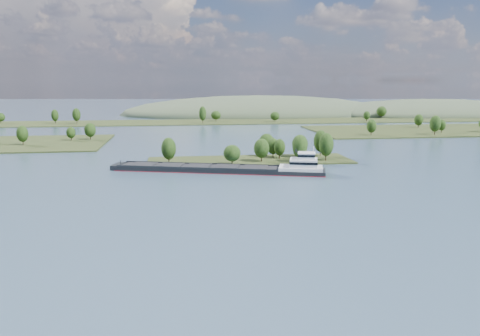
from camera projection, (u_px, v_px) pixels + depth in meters
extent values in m
plane|color=#324856|center=(275.00, 188.00, 172.50)|extent=(1800.00, 1800.00, 0.00)
cube|color=#273116|center=(250.00, 161.00, 230.94)|extent=(100.00, 30.00, 1.20)
cylinder|color=black|center=(300.00, 158.00, 223.95)|extent=(0.50, 0.50, 4.18)
ellipsoid|color=black|center=(300.00, 147.00, 222.97)|extent=(7.23, 7.23, 10.75)
cylinder|color=black|center=(266.00, 152.00, 242.34)|extent=(0.50, 0.50, 3.80)
ellipsoid|color=black|center=(267.00, 143.00, 241.45)|extent=(8.24, 8.24, 9.77)
cylinder|color=black|center=(261.00, 158.00, 225.26)|extent=(0.50, 0.50, 3.64)
ellipsoid|color=black|center=(262.00, 148.00, 224.40)|extent=(7.60, 7.60, 9.36)
cylinder|color=black|center=(273.00, 154.00, 237.52)|extent=(0.50, 0.50, 3.22)
ellipsoid|color=black|center=(273.00, 146.00, 236.77)|extent=(6.26, 6.26, 8.28)
cylinder|color=black|center=(232.00, 161.00, 217.16)|extent=(0.50, 0.50, 3.03)
ellipsoid|color=black|center=(232.00, 153.00, 216.45)|extent=(8.11, 8.11, 7.80)
cylinder|color=black|center=(169.00, 159.00, 219.08)|extent=(0.50, 0.50, 4.08)
ellipsoid|color=black|center=(169.00, 149.00, 218.12)|extent=(6.92, 6.92, 10.50)
cylinder|color=black|center=(279.00, 155.00, 233.97)|extent=(0.50, 0.50, 3.25)
ellipsoid|color=black|center=(280.00, 147.00, 233.21)|extent=(5.80, 5.80, 8.35)
cylinder|color=black|center=(320.00, 152.00, 241.39)|extent=(0.50, 0.50, 4.42)
ellipsoid|color=black|center=(321.00, 141.00, 240.35)|extent=(7.18, 7.18, 11.36)
cylinder|color=black|center=(326.00, 156.00, 228.08)|extent=(0.50, 0.50, 4.45)
ellipsoid|color=black|center=(326.00, 145.00, 227.03)|extent=(7.20, 7.20, 11.44)
cylinder|color=black|center=(300.00, 153.00, 239.61)|extent=(0.50, 0.50, 3.71)
ellipsoid|color=black|center=(300.00, 144.00, 238.73)|extent=(8.20, 8.20, 9.55)
cylinder|color=black|center=(90.00, 137.00, 307.02)|extent=(0.50, 0.50, 3.62)
ellipsoid|color=black|center=(90.00, 130.00, 306.17)|extent=(7.51, 7.51, 9.31)
cylinder|color=black|center=(71.00, 138.00, 302.94)|extent=(0.50, 0.50, 2.88)
ellipsoid|color=black|center=(71.00, 133.00, 302.26)|extent=(5.91, 5.91, 7.42)
cylinder|color=black|center=(23.00, 142.00, 281.28)|extent=(0.50, 0.50, 3.86)
ellipsoid|color=black|center=(22.00, 134.00, 280.38)|extent=(6.81, 6.81, 9.93)
cylinder|color=black|center=(371.00, 133.00, 331.86)|extent=(0.50, 0.50, 3.70)
ellipsoid|color=black|center=(372.00, 126.00, 330.99)|extent=(6.90, 6.90, 9.51)
cylinder|color=black|center=(435.00, 132.00, 333.38)|extent=(0.50, 0.50, 4.59)
ellipsoid|color=black|center=(435.00, 124.00, 332.31)|extent=(7.87, 7.87, 11.79)
cylinder|color=black|center=(441.00, 131.00, 347.95)|extent=(0.50, 0.50, 3.20)
ellipsoid|color=black|center=(442.00, 125.00, 347.19)|extent=(5.86, 5.86, 8.23)
cylinder|color=black|center=(418.00, 126.00, 384.06)|extent=(0.50, 0.50, 3.67)
ellipsoid|color=black|center=(419.00, 120.00, 383.20)|extent=(7.21, 7.21, 9.44)
cube|color=#273116|center=(214.00, 122.00, 445.22)|extent=(900.00, 60.00, 1.20)
cylinder|color=black|center=(55.00, 121.00, 423.99)|extent=(0.50, 0.50, 4.18)
ellipsoid|color=black|center=(55.00, 115.00, 423.01)|extent=(6.50, 6.50, 10.74)
cylinder|color=black|center=(367.00, 120.00, 446.46)|extent=(0.50, 0.50, 3.23)
ellipsoid|color=black|center=(367.00, 115.00, 445.70)|extent=(6.31, 6.31, 8.30)
cylinder|color=black|center=(216.00, 119.00, 447.86)|extent=(0.50, 0.50, 3.30)
ellipsoid|color=black|center=(216.00, 115.00, 447.08)|extent=(9.52, 9.52, 8.48)
cylinder|color=black|center=(381.00, 116.00, 483.84)|extent=(0.50, 0.50, 4.05)
ellipsoid|color=black|center=(382.00, 111.00, 482.88)|extent=(10.14, 10.14, 10.42)
cylinder|color=black|center=(1.00, 122.00, 425.26)|extent=(0.50, 0.50, 3.15)
ellipsoid|color=black|center=(0.00, 117.00, 424.52)|extent=(8.09, 8.09, 8.10)
cylinder|color=black|center=(77.00, 121.00, 423.38)|extent=(0.50, 0.50, 4.56)
ellipsoid|color=black|center=(76.00, 115.00, 422.31)|extent=(7.41, 7.41, 11.73)
cylinder|color=black|center=(275.00, 120.00, 440.84)|extent=(0.50, 0.50, 3.15)
ellipsoid|color=black|center=(275.00, 116.00, 440.10)|extent=(8.92, 8.92, 8.10)
cylinder|color=black|center=(203.00, 121.00, 424.97)|extent=(0.50, 0.50, 5.10)
ellipsoid|color=black|center=(203.00, 113.00, 423.77)|extent=(6.62, 6.62, 13.12)
ellipsoid|color=#3A4831|center=(431.00, 114.00, 547.60)|extent=(260.00, 140.00, 36.00)
ellipsoid|color=#3A4831|center=(258.00, 114.00, 550.51)|extent=(320.00, 160.00, 44.00)
cube|color=black|center=(219.00, 170.00, 203.89)|extent=(90.94, 36.64, 2.51)
cube|color=maroon|center=(219.00, 171.00, 203.98)|extent=(91.22, 36.92, 0.29)
cube|color=black|center=(201.00, 164.00, 210.38)|extent=(68.12, 20.33, 0.91)
cube|color=black|center=(195.00, 168.00, 199.50)|extent=(68.12, 20.33, 0.91)
cube|color=black|center=(199.00, 166.00, 204.97)|extent=(68.68, 29.12, 0.34)
cube|color=black|center=(144.00, 164.00, 208.61)|extent=(12.50, 11.88, 0.40)
cube|color=black|center=(171.00, 165.00, 206.76)|extent=(12.50, 11.88, 0.40)
cube|color=black|center=(198.00, 166.00, 204.91)|extent=(12.50, 11.88, 0.40)
cube|color=black|center=(227.00, 166.00, 203.05)|extent=(12.50, 11.88, 0.40)
cube|color=black|center=(255.00, 167.00, 201.20)|extent=(12.50, 11.88, 0.40)
cube|color=black|center=(118.00, 166.00, 210.62)|extent=(6.18, 10.83, 2.29)
cylinder|color=black|center=(121.00, 163.00, 210.15)|extent=(0.34, 0.34, 2.51)
cube|color=silver|center=(301.00, 168.00, 198.31)|extent=(20.63, 15.66, 1.37)
cube|color=silver|center=(304.00, 163.00, 197.72)|extent=(13.53, 11.98, 3.43)
cube|color=black|center=(304.00, 162.00, 197.64)|extent=(13.82, 12.27, 1.03)
cube|color=silver|center=(307.00, 156.00, 197.00)|extent=(8.50, 8.50, 2.51)
cube|color=black|center=(307.00, 155.00, 196.92)|extent=(8.79, 8.79, 0.91)
cube|color=silver|center=(307.00, 153.00, 196.75)|extent=(9.07, 9.07, 0.23)
cylinder|color=silver|center=(314.00, 150.00, 196.08)|extent=(0.28, 0.28, 2.97)
cylinder|color=black|center=(296.00, 151.00, 200.71)|extent=(0.71, 0.71, 1.37)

